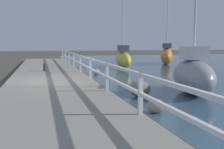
{
  "coord_description": "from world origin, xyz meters",
  "views": [
    {
      "loc": [
        -0.41,
        -12.18,
        1.96
      ],
      "look_at": [
        2.31,
        -2.18,
        0.73
      ],
      "focal_mm": 42.0,
      "sensor_mm": 36.0,
      "label": 1
    }
  ],
  "objects_px": {
    "sailboat_yellow": "(123,58)",
    "sailboat_gray": "(193,74)",
    "mooring_bollard": "(45,67)",
    "sailboat_orange": "(167,55)"
  },
  "relations": [
    {
      "from": "sailboat_yellow",
      "to": "sailboat_gray",
      "type": "height_order",
      "value": "sailboat_yellow"
    },
    {
      "from": "sailboat_yellow",
      "to": "sailboat_gray",
      "type": "distance_m",
      "value": 11.19
    },
    {
      "from": "mooring_bollard",
      "to": "sailboat_orange",
      "type": "xyz_separation_m",
      "value": [
        11.46,
        6.46,
        0.33
      ]
    },
    {
      "from": "sailboat_yellow",
      "to": "sailboat_orange",
      "type": "distance_m",
      "value": 5.94
    },
    {
      "from": "mooring_bollard",
      "to": "sailboat_gray",
      "type": "xyz_separation_m",
      "value": [
        5.53,
        -7.48,
        0.23
      ]
    },
    {
      "from": "mooring_bollard",
      "to": "sailboat_orange",
      "type": "bearing_deg",
      "value": 29.38
    },
    {
      "from": "sailboat_yellow",
      "to": "sailboat_gray",
      "type": "relative_size",
      "value": 1.07
    },
    {
      "from": "mooring_bollard",
      "to": "sailboat_yellow",
      "type": "relative_size",
      "value": 0.07
    },
    {
      "from": "mooring_bollard",
      "to": "sailboat_orange",
      "type": "height_order",
      "value": "sailboat_orange"
    },
    {
      "from": "sailboat_orange",
      "to": "sailboat_gray",
      "type": "bearing_deg",
      "value": -88.21
    }
  ]
}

